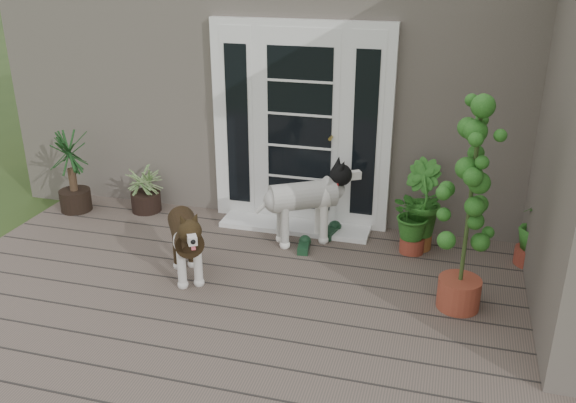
# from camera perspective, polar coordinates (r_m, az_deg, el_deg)

# --- Properties ---
(deck) EXTENTS (6.20, 4.60, 0.12)m
(deck) POSITION_cam_1_polar(r_m,az_deg,el_deg) (4.92, -3.15, -12.94)
(deck) COLOR #6B5B4C
(deck) RESTS_ON ground
(house_main) EXTENTS (7.40, 4.00, 3.10)m
(house_main) POSITION_cam_1_polar(r_m,az_deg,el_deg) (8.25, 6.21, 12.95)
(house_main) COLOR #665E54
(house_main) RESTS_ON ground
(door_unit) EXTENTS (1.90, 0.14, 2.15)m
(door_unit) POSITION_cam_1_polar(r_m,az_deg,el_deg) (6.41, 1.17, 7.01)
(door_unit) COLOR white
(door_unit) RESTS_ON deck
(door_step) EXTENTS (1.60, 0.40, 0.05)m
(door_step) POSITION_cam_1_polar(r_m,az_deg,el_deg) (6.59, 0.67, -2.27)
(door_step) COLOR white
(door_step) RESTS_ON deck
(brindle_dog) EXTENTS (0.72, 0.87, 0.67)m
(brindle_dog) POSITION_cam_1_polar(r_m,az_deg,el_deg) (5.58, -9.46, -3.91)
(brindle_dog) COLOR #2F2111
(brindle_dog) RESTS_ON deck
(white_dog) EXTENTS (0.96, 0.79, 0.74)m
(white_dog) POSITION_cam_1_polar(r_m,az_deg,el_deg) (6.14, 1.40, -0.66)
(white_dog) COLOR white
(white_dog) RESTS_ON deck
(spider_plant) EXTENTS (0.69, 0.69, 0.59)m
(spider_plant) POSITION_cam_1_polar(r_m,az_deg,el_deg) (7.10, -13.19, 1.37)
(spider_plant) COLOR #9ABD74
(spider_plant) RESTS_ON deck
(yucca) EXTENTS (0.85, 0.85, 0.96)m
(yucca) POSITION_cam_1_polar(r_m,az_deg,el_deg) (7.29, -19.52, 2.72)
(yucca) COLOR black
(yucca) RESTS_ON deck
(herb_a) EXTENTS (0.66, 0.66, 0.61)m
(herb_a) POSITION_cam_1_polar(r_m,az_deg,el_deg) (6.09, 11.61, -2.08)
(herb_a) COLOR #27601B
(herb_a) RESTS_ON deck
(herb_b) EXTENTS (0.64, 0.64, 0.68)m
(herb_b) POSITION_cam_1_polar(r_m,az_deg,el_deg) (6.18, 12.18, -1.36)
(herb_b) COLOR #1F661D
(herb_b) RESTS_ON deck
(herb_c) EXTENTS (0.48, 0.48, 0.54)m
(herb_c) POSITION_cam_1_polar(r_m,az_deg,el_deg) (6.20, 21.88, -3.21)
(herb_c) COLOR #1C5F1B
(herb_c) RESTS_ON deck
(sapling) EXTENTS (0.66, 0.66, 1.88)m
(sapling) POSITION_cam_1_polar(r_m,az_deg,el_deg) (4.99, 16.57, -0.23)
(sapling) COLOR #1B601E
(sapling) RESTS_ON deck
(clog_left) EXTENTS (0.18, 0.33, 0.09)m
(clog_left) POSITION_cam_1_polar(r_m,az_deg,el_deg) (6.12, 1.49, -4.13)
(clog_left) COLOR #16371F
(clog_left) RESTS_ON deck
(clog_right) EXTENTS (0.23, 0.37, 0.10)m
(clog_right) POSITION_cam_1_polar(r_m,az_deg,el_deg) (6.43, 4.02, -2.75)
(clog_right) COLOR #13311D
(clog_right) RESTS_ON deck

